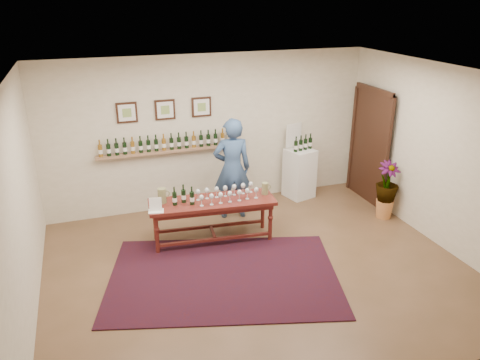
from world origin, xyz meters
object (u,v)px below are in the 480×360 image
object	(u,v)px
display_pedestal	(299,173)
person	(232,169)
tasting_table	(212,206)
potted_plant	(386,190)

from	to	relation	value
display_pedestal	person	bearing A→B (deg)	-164.73
tasting_table	potted_plant	bearing A→B (deg)	2.21
tasting_table	potted_plant	world-z (taller)	potted_plant
person	display_pedestal	bearing A→B (deg)	-156.25
potted_plant	tasting_table	bearing A→B (deg)	176.36
display_pedestal	potted_plant	bearing A→B (deg)	-52.51
tasting_table	potted_plant	xyz separation A→B (m)	(3.13, -0.20, -0.07)
display_pedestal	person	xyz separation A→B (m)	(-1.51, -0.41, 0.42)
tasting_table	display_pedestal	xyz separation A→B (m)	(2.09, 1.16, -0.12)
display_pedestal	person	size ratio (longest dim) A/B	0.53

